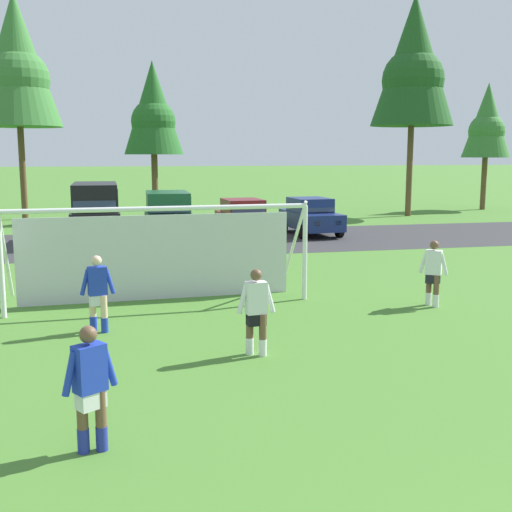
{
  "coord_description": "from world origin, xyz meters",
  "views": [
    {
      "loc": [
        -3.61,
        -2.22,
        3.71
      ],
      "look_at": [
        -0.74,
        10.39,
        1.64
      ],
      "focal_mm": 44.45,
      "sensor_mm": 36.0,
      "label": 1
    }
  ],
  "objects_px": {
    "player_striker_near": "(98,294)",
    "player_defender_far": "(433,273)",
    "parked_car_slot_center": "(311,216)",
    "player_midfield_center": "(256,312)",
    "parked_car_slot_far_left": "(96,211)",
    "parked_car_slot_left": "(168,217)",
    "parked_car_slot_center_left": "(243,218)",
    "soccer_goal": "(159,251)",
    "player_winger_left": "(91,389)"
  },
  "relations": [
    {
      "from": "parked_car_slot_left",
      "to": "player_winger_left",
      "type": "bearing_deg",
      "value": -97.87
    },
    {
      "from": "player_striker_near",
      "to": "soccer_goal",
      "type": "bearing_deg",
      "value": 60.69
    },
    {
      "from": "parked_car_slot_left",
      "to": "soccer_goal",
      "type": "bearing_deg",
      "value": -96.26
    },
    {
      "from": "player_defender_far",
      "to": "player_midfield_center",
      "type": "bearing_deg",
      "value": -151.05
    },
    {
      "from": "parked_car_slot_far_left",
      "to": "parked_car_slot_center",
      "type": "relative_size",
      "value": 1.12
    },
    {
      "from": "soccer_goal",
      "to": "player_midfield_center",
      "type": "height_order",
      "value": "soccer_goal"
    },
    {
      "from": "parked_car_slot_center_left",
      "to": "parked_car_slot_center",
      "type": "height_order",
      "value": "same"
    },
    {
      "from": "parked_car_slot_far_left",
      "to": "parked_car_slot_left",
      "type": "height_order",
      "value": "parked_car_slot_far_left"
    },
    {
      "from": "player_defender_far",
      "to": "parked_car_slot_left",
      "type": "relative_size",
      "value": 0.35
    },
    {
      "from": "parked_car_slot_center_left",
      "to": "player_midfield_center",
      "type": "bearing_deg",
      "value": -100.94
    },
    {
      "from": "parked_car_slot_far_left",
      "to": "parked_car_slot_left",
      "type": "bearing_deg",
      "value": -15.0
    },
    {
      "from": "player_striker_near",
      "to": "parked_car_slot_center",
      "type": "bearing_deg",
      "value": 57.61
    },
    {
      "from": "player_striker_near",
      "to": "parked_car_slot_center_left",
      "type": "xyz_separation_m",
      "value": [
        6.2,
        14.78,
        0.05
      ]
    },
    {
      "from": "player_striker_near",
      "to": "parked_car_slot_far_left",
      "type": "height_order",
      "value": "parked_car_slot_far_left"
    },
    {
      "from": "soccer_goal",
      "to": "player_striker_near",
      "type": "relative_size",
      "value": 4.57
    },
    {
      "from": "player_striker_near",
      "to": "parked_car_slot_center",
      "type": "relative_size",
      "value": 0.38
    },
    {
      "from": "player_striker_near",
      "to": "player_winger_left",
      "type": "distance_m",
      "value": 5.64
    },
    {
      "from": "parked_car_slot_center_left",
      "to": "parked_car_slot_center",
      "type": "xyz_separation_m",
      "value": [
        3.25,
        0.11,
        0.0
      ]
    },
    {
      "from": "parked_car_slot_left",
      "to": "player_striker_near",
      "type": "bearing_deg",
      "value": -101.11
    },
    {
      "from": "soccer_goal",
      "to": "player_midfield_center",
      "type": "distance_m",
      "value": 5.13
    },
    {
      "from": "player_striker_near",
      "to": "parked_car_slot_center_left",
      "type": "relative_size",
      "value": 0.38
    },
    {
      "from": "player_midfield_center",
      "to": "parked_car_slot_left",
      "type": "height_order",
      "value": "parked_car_slot_left"
    },
    {
      "from": "player_striker_near",
      "to": "player_defender_far",
      "type": "relative_size",
      "value": 1.0
    },
    {
      "from": "soccer_goal",
      "to": "parked_car_slot_left",
      "type": "bearing_deg",
      "value": 83.74
    },
    {
      "from": "player_striker_near",
      "to": "parked_car_slot_far_left",
      "type": "relative_size",
      "value": 0.34
    },
    {
      "from": "parked_car_slot_center",
      "to": "player_defender_far",
      "type": "bearing_deg",
      "value": -95.66
    },
    {
      "from": "player_midfield_center",
      "to": "player_winger_left",
      "type": "distance_m",
      "value": 4.42
    },
    {
      "from": "player_midfield_center",
      "to": "player_defender_far",
      "type": "height_order",
      "value": "same"
    },
    {
      "from": "soccer_goal",
      "to": "player_midfield_center",
      "type": "bearing_deg",
      "value": -73.78
    },
    {
      "from": "player_striker_near",
      "to": "parked_car_slot_far_left",
      "type": "bearing_deg",
      "value": 91.27
    },
    {
      "from": "soccer_goal",
      "to": "parked_car_slot_left",
      "type": "xyz_separation_m",
      "value": [
        1.21,
        11.02,
        -0.18
      ]
    },
    {
      "from": "parked_car_slot_far_left",
      "to": "parked_car_slot_center",
      "type": "height_order",
      "value": "parked_car_slot_far_left"
    },
    {
      "from": "soccer_goal",
      "to": "player_midfield_center",
      "type": "xyz_separation_m",
      "value": [
        1.43,
        -4.91,
        -0.47
      ]
    },
    {
      "from": "soccer_goal",
      "to": "player_winger_left",
      "type": "bearing_deg",
      "value": -100.01
    },
    {
      "from": "parked_car_slot_left",
      "to": "parked_car_slot_center",
      "type": "relative_size",
      "value": 1.08
    },
    {
      "from": "soccer_goal",
      "to": "parked_car_slot_center_left",
      "type": "bearing_deg",
      "value": 68.76
    },
    {
      "from": "player_midfield_center",
      "to": "parked_car_slot_center_left",
      "type": "distance_m",
      "value": 17.39
    },
    {
      "from": "player_defender_far",
      "to": "player_winger_left",
      "type": "height_order",
      "value": "same"
    },
    {
      "from": "soccer_goal",
      "to": "player_winger_left",
      "type": "distance_m",
      "value": 8.4
    },
    {
      "from": "soccer_goal",
      "to": "player_striker_near",
      "type": "height_order",
      "value": "soccer_goal"
    },
    {
      "from": "soccer_goal",
      "to": "player_defender_far",
      "type": "xyz_separation_m",
      "value": [
        6.56,
        -2.07,
        -0.47
      ]
    },
    {
      "from": "player_winger_left",
      "to": "parked_car_slot_far_left",
      "type": "relative_size",
      "value": 0.34
    },
    {
      "from": "soccer_goal",
      "to": "player_defender_far",
      "type": "height_order",
      "value": "soccer_goal"
    },
    {
      "from": "player_winger_left",
      "to": "parked_car_slot_center_left",
      "type": "relative_size",
      "value": 0.38
    },
    {
      "from": "parked_car_slot_center_left",
      "to": "parked_car_slot_center",
      "type": "relative_size",
      "value": 1.0
    },
    {
      "from": "player_winger_left",
      "to": "parked_car_slot_center_left",
      "type": "xyz_separation_m",
      "value": [
        6.19,
        20.42,
        0.05
      ]
    },
    {
      "from": "parked_car_slot_far_left",
      "to": "parked_car_slot_center_left",
      "type": "height_order",
      "value": "parked_car_slot_far_left"
    },
    {
      "from": "player_striker_near",
      "to": "player_defender_far",
      "type": "bearing_deg",
      "value": 3.91
    },
    {
      "from": "soccer_goal",
      "to": "parked_car_slot_left",
      "type": "height_order",
      "value": "soccer_goal"
    },
    {
      "from": "player_midfield_center",
      "to": "player_winger_left",
      "type": "xyz_separation_m",
      "value": [
        -2.89,
        -3.35,
        0.0
      ]
    }
  ]
}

